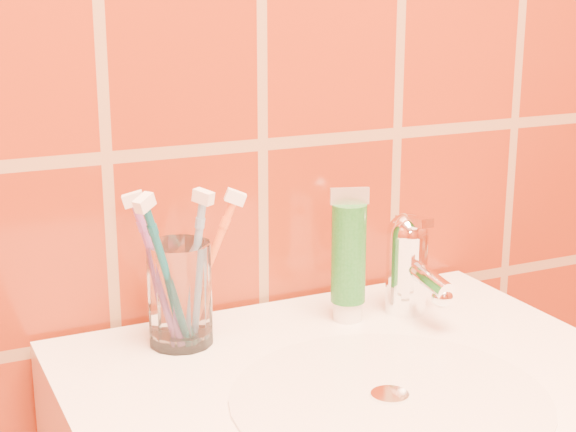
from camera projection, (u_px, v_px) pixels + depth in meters
glass_tumbler at (180, 294)px, 0.93m from camera, size 0.09×0.09×0.11m
toothpaste_tube at (348, 259)px, 0.99m from camera, size 0.04×0.04×0.16m
faucet at (409, 261)px, 1.02m from camera, size 0.05×0.11×0.12m
toothbrush_0 at (195, 268)px, 0.92m from camera, size 0.07×0.09×0.18m
toothbrush_1 at (208, 267)px, 0.94m from camera, size 0.12×0.11×0.17m
toothbrush_2 at (167, 275)px, 0.89m from camera, size 0.14×0.12×0.19m
toothbrush_3 at (158, 272)px, 0.91m from camera, size 0.10×0.09×0.18m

